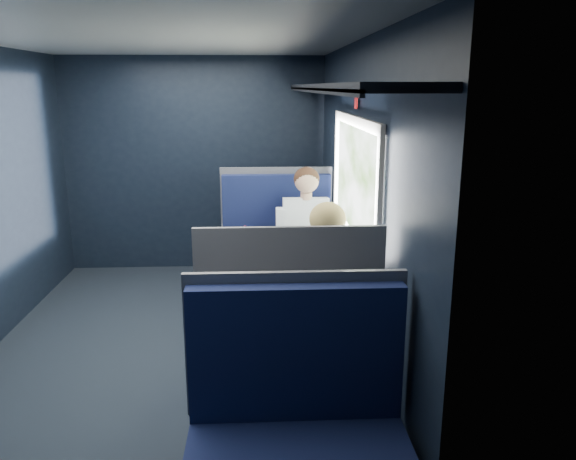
{
  "coord_description": "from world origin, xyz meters",
  "views": [
    {
      "loc": [
        0.69,
        -4.03,
        1.98
      ],
      "look_at": [
        0.9,
        0.0,
        0.95
      ],
      "focal_mm": 35.0,
      "sensor_mm": 36.0,
      "label": 1
    }
  ],
  "objects": [
    {
      "name": "table",
      "position": [
        1.03,
        0.0,
        0.66
      ],
      "size": [
        0.62,
        1.0,
        0.74
      ],
      "color": "#54565E",
      "rests_on": "ground"
    },
    {
      "name": "seat_row_back",
      "position": [
        0.85,
        -1.8,
        0.41
      ],
      "size": [
        1.04,
        0.51,
        1.16
      ],
      "color": "#0D143A",
      "rests_on": "ground"
    },
    {
      "name": "bottle_small",
      "position": [
        1.23,
        0.27,
        0.85
      ],
      "size": [
        0.07,
        0.07,
        0.24
      ],
      "color": "silver",
      "rests_on": "table"
    },
    {
      "name": "man",
      "position": [
        1.1,
        0.7,
        0.72
      ],
      "size": [
        0.53,
        0.56,
        1.32
      ],
      "color": "black",
      "rests_on": "ground"
    },
    {
      "name": "seat_bay_far",
      "position": [
        0.85,
        -0.87,
        0.41
      ],
      "size": [
        1.04,
        0.62,
        1.26
      ],
      "color": "#0D143A",
      "rests_on": "ground"
    },
    {
      "name": "ground",
      "position": [
        0.0,
        0.0,
        -0.01
      ],
      "size": [
        2.8,
        4.2,
        0.01
      ],
      "primitive_type": "cube",
      "color": "black"
    },
    {
      "name": "seat_bay_near",
      "position": [
        0.83,
        0.87,
        0.42
      ],
      "size": [
        1.04,
        0.62,
        1.26
      ],
      "color": "#0D143A",
      "rests_on": "ground"
    },
    {
      "name": "laptop",
      "position": [
        1.38,
        0.11,
        0.8
      ],
      "size": [
        0.32,
        0.36,
        0.23
      ],
      "color": "silver",
      "rests_on": "table"
    },
    {
      "name": "room_shell",
      "position": [
        0.02,
        0.0,
        1.48
      ],
      "size": [
        3.0,
        4.4,
        2.4
      ],
      "color": "black",
      "rests_on": "ground"
    },
    {
      "name": "woman",
      "position": [
        1.1,
        -0.71,
        0.73
      ],
      "size": [
        0.53,
        0.56,
        1.32
      ],
      "color": "black",
      "rests_on": "ground"
    },
    {
      "name": "seat_row_front",
      "position": [
        0.85,
        1.8,
        0.41
      ],
      "size": [
        1.04,
        0.51,
        1.16
      ],
      "color": "#0D143A",
      "rests_on": "ground"
    },
    {
      "name": "cup",
      "position": [
        1.33,
        0.44,
        0.78
      ],
      "size": [
        0.07,
        0.07,
        0.09
      ],
      "primitive_type": "cylinder",
      "color": "white",
      "rests_on": "table"
    },
    {
      "name": "papers",
      "position": [
        0.99,
        0.06,
        0.74
      ],
      "size": [
        0.71,
        0.88,
        0.01
      ],
      "primitive_type": "cube",
      "rotation": [
        0.0,
        0.0,
        0.24
      ],
      "color": "white",
      "rests_on": "table"
    }
  ]
}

